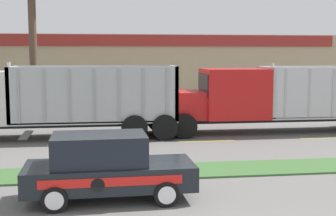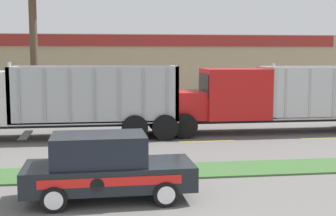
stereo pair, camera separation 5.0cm
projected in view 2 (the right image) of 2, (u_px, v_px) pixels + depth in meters
The scene contains 8 objects.
grass_verge at pixel (164, 171), 14.65m from camera, with size 120.00×1.87×0.06m, color #3D6633.
centre_line_4 at pixel (78, 144), 19.11m from camera, with size 2.40×0.14×0.01m, color yellow.
centre_line_5 at pixel (207, 141), 19.84m from camera, with size 2.40×0.14×0.01m, color yellow.
centre_line_6 at pixel (327, 138), 20.57m from camera, with size 2.40×0.14×0.01m, color yellow.
dump_truck_lead at pixel (260, 99), 21.91m from camera, with size 11.91×2.61×3.27m.
dump_truck_far_right at pixel (11, 104), 20.14m from camera, with size 12.30×2.67×3.36m.
rally_car at pixel (106, 167), 11.85m from camera, with size 4.30×1.92×1.72m.
store_building_backdrop at pixel (79, 68), 38.52m from camera, with size 40.13×12.10×5.05m.
Camera 2 is at (-1.81, -7.30, 3.71)m, focal length 50.00 mm.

